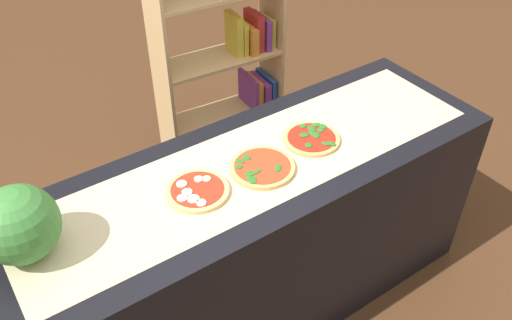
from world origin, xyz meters
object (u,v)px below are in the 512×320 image
object	(u,v)px
pizza_mozzarella_0	(197,191)
bookshelf	(234,61)
pizza_spinach_1	(262,167)
watermelon	(19,225)
pizza_spinach_2	(312,138)

from	to	relation	value
pizza_mozzarella_0	bookshelf	xyz separation A→B (m)	(0.86, 1.07, -0.18)
pizza_spinach_1	watermelon	bearing A→B (deg)	174.08
pizza_spinach_1	watermelon	size ratio (longest dim) A/B	0.98
bookshelf	pizza_spinach_2	bearing A→B (deg)	-104.43
pizza_mozzarella_0	watermelon	size ratio (longest dim) A/B	0.91
pizza_mozzarella_0	bookshelf	size ratio (longest dim) A/B	0.15
bookshelf	pizza_mozzarella_0	bearing A→B (deg)	-128.69
pizza_spinach_2	bookshelf	world-z (taller)	bookshelf
bookshelf	pizza_spinach_1	bearing A→B (deg)	-117.30
pizza_mozzarella_0	bookshelf	world-z (taller)	bookshelf
pizza_spinach_1	bookshelf	size ratio (longest dim) A/B	0.17
pizza_spinach_1	pizza_spinach_2	size ratio (longest dim) A/B	1.08
pizza_spinach_2	watermelon	xyz separation A→B (m)	(-1.22, 0.06, 0.13)
pizza_spinach_2	bookshelf	bearing A→B (deg)	75.57
pizza_spinach_1	watermelon	xyz separation A→B (m)	(-0.92, 0.10, 0.12)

